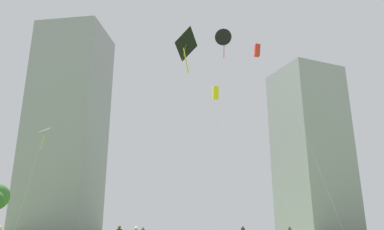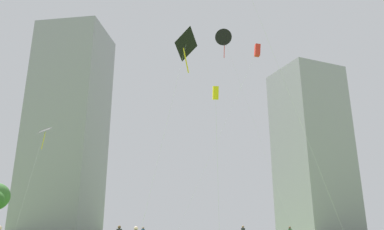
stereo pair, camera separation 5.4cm
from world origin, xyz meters
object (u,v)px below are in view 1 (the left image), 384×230
distant_highrise_1 (68,125)px  kite_flying_4 (44,131)px  kite_flying_3 (186,46)px  kite_flying_2 (224,38)px  kite_flying_1 (216,94)px  distant_highrise_0 (311,148)px  kite_flying_5 (257,51)px

distant_highrise_1 → kite_flying_4: bearing=-64.8°
kite_flying_3 → distant_highrise_1: size_ratio=0.21×
kite_flying_2 → kite_flying_4: size_ratio=1.96×
kite_flying_1 → distant_highrise_0: bearing=62.5°
kite_flying_3 → kite_flying_4: (-19.52, 28.90, -0.36)m
kite_flying_3 → distant_highrise_0: size_ratio=0.29×
distant_highrise_0 → kite_flying_4: bearing=-153.4°
distant_highrise_0 → kite_flying_2: bearing=-138.7°
kite_flying_3 → distant_highrise_0: 113.14m
kite_flying_1 → kite_flying_2: bearing=77.1°
kite_flying_3 → kite_flying_4: kite_flying_3 is taller
kite_flying_1 → kite_flying_2: (5.60, 24.39, 18.94)m
kite_flying_4 → distant_highrise_1: distant_highrise_1 is taller
distant_highrise_0 → kite_flying_1: bearing=-134.6°
distant_highrise_0 → distant_highrise_1: bearing=152.8°
kite_flying_4 → distant_highrise_0: distant_highrise_0 is taller
distant_highrise_1 → kite_flying_5: bearing=-49.5°
kite_flying_2 → kite_flying_1: bearing=-102.9°
kite_flying_3 → kite_flying_5: bearing=57.8°
kite_flying_5 → distant_highrise_0: distant_highrise_0 is taller
kite_flying_2 → distant_highrise_1: bearing=116.7°
distant_highrise_0 → kite_flying_3: bearing=-135.6°
kite_flying_4 → kite_flying_5: (31.22, -10.30, 10.02)m
kite_flying_1 → kite_flying_3: bearing=-171.8°
kite_flying_1 → kite_flying_2: size_ratio=0.39×
kite_flying_2 → kite_flying_5: 8.83m
kite_flying_2 → kite_flying_3: kite_flying_2 is taller
kite_flying_2 → distant_highrise_0: (45.65, 73.87, -1.39)m
kite_flying_5 → kite_flying_2: bearing=120.1°
kite_flying_2 → kite_flying_5: (3.57, -6.15, -5.23)m
distant_highrise_0 → distant_highrise_1: 93.11m
kite_flying_2 → distant_highrise_0: distant_highrise_0 is taller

